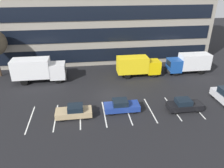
{
  "coord_description": "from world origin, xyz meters",
  "views": [
    {
      "loc": [
        -3.39,
        -25.15,
        14.07
      ],
      "look_at": [
        0.19,
        0.67,
        1.4
      ],
      "focal_mm": 34.21,
      "sensor_mm": 36.0,
      "label": 1
    }
  ],
  "objects_px": {
    "sedan_navy": "(121,106)",
    "sedan_black": "(184,105)",
    "box_truck_white": "(38,69)",
    "box_truck_blue": "(189,62)",
    "sedan_tan": "(74,112)",
    "box_truck_yellow_all": "(138,65)"
  },
  "relations": [
    {
      "from": "box_truck_blue",
      "to": "sedan_tan",
      "type": "distance_m",
      "value": 21.5
    },
    {
      "from": "box_truck_white",
      "to": "sedan_navy",
      "type": "height_order",
      "value": "box_truck_white"
    },
    {
      "from": "sedan_tan",
      "to": "box_truck_blue",
      "type": "bearing_deg",
      "value": 29.34
    },
    {
      "from": "box_truck_white",
      "to": "box_truck_blue",
      "type": "xyz_separation_m",
      "value": [
        24.18,
        0.14,
        -0.22
      ]
    },
    {
      "from": "sedan_navy",
      "to": "box_truck_blue",
      "type": "bearing_deg",
      "value": 37.34
    },
    {
      "from": "sedan_navy",
      "to": "sedan_tan",
      "type": "bearing_deg",
      "value": -175.34
    },
    {
      "from": "sedan_navy",
      "to": "box_truck_white",
      "type": "bearing_deg",
      "value": 137.88
    },
    {
      "from": "box_truck_yellow_all",
      "to": "box_truck_blue",
      "type": "bearing_deg",
      "value": 0.85
    },
    {
      "from": "sedan_navy",
      "to": "sedan_black",
      "type": "distance_m",
      "value": 7.52
    },
    {
      "from": "box_truck_yellow_all",
      "to": "sedan_navy",
      "type": "height_order",
      "value": "box_truck_yellow_all"
    },
    {
      "from": "sedan_black",
      "to": "sedan_navy",
      "type": "bearing_deg",
      "value": 173.88
    },
    {
      "from": "box_truck_white",
      "to": "sedan_navy",
      "type": "distance_m",
      "value": 14.87
    },
    {
      "from": "box_truck_white",
      "to": "sedan_tan",
      "type": "bearing_deg",
      "value": -62.23
    },
    {
      "from": "box_truck_blue",
      "to": "sedan_black",
      "type": "relative_size",
      "value": 1.71
    },
    {
      "from": "sedan_tan",
      "to": "sedan_black",
      "type": "distance_m",
      "value": 13.0
    },
    {
      "from": "sedan_tan",
      "to": "sedan_black",
      "type": "height_order",
      "value": "sedan_black"
    },
    {
      "from": "box_truck_yellow_all",
      "to": "sedan_black",
      "type": "height_order",
      "value": "box_truck_yellow_all"
    },
    {
      "from": "box_truck_white",
      "to": "sedan_tan",
      "type": "distance_m",
      "value": 11.81
    },
    {
      "from": "sedan_tan",
      "to": "sedan_black",
      "type": "xyz_separation_m",
      "value": [
        12.99,
        -0.35,
        0.0
      ]
    },
    {
      "from": "box_truck_yellow_all",
      "to": "sedan_tan",
      "type": "bearing_deg",
      "value": -133.75
    },
    {
      "from": "sedan_navy",
      "to": "sedan_black",
      "type": "height_order",
      "value": "sedan_navy"
    },
    {
      "from": "sedan_black",
      "to": "sedan_tan",
      "type": "bearing_deg",
      "value": 178.44
    }
  ]
}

